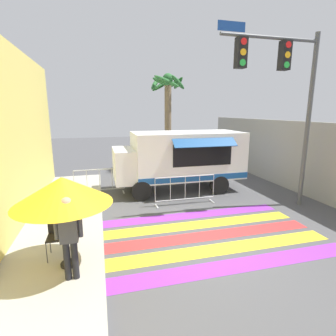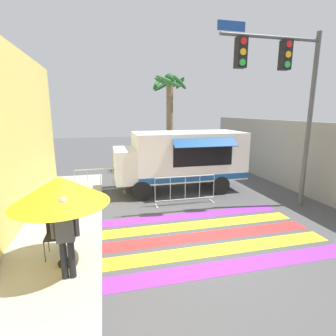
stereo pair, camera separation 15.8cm
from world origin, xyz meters
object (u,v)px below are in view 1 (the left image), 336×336
(traffic_signal_pole, at_px, (284,83))
(folding_chair, at_px, (58,231))
(palm_tree, at_px, (168,105))
(vendor_person, at_px, (69,233))
(barricade_front, at_px, (185,190))
(barricade_side, at_px, (100,182))
(food_truck, at_px, (178,157))
(patio_umbrella, at_px, (63,191))

(traffic_signal_pole, distance_m, folding_chair, 8.10)
(folding_chair, xyz_separation_m, palm_tree, (4.98, 8.88, 3.09))
(vendor_person, bearing_deg, traffic_signal_pole, 5.10)
(folding_chair, height_order, barricade_front, barricade_front)
(traffic_signal_pole, bearing_deg, barricade_side, 152.26)
(traffic_signal_pole, xyz_separation_m, vendor_person, (-6.68, -2.73, -3.23))
(barricade_front, bearing_deg, traffic_signal_pole, -20.91)
(vendor_person, relative_size, palm_tree, 0.31)
(food_truck, bearing_deg, barricade_front, -98.06)
(folding_chair, relative_size, palm_tree, 0.17)
(traffic_signal_pole, height_order, vendor_person, traffic_signal_pole)
(folding_chair, bearing_deg, food_truck, 26.79)
(barricade_side, bearing_deg, folding_chair, -101.25)
(traffic_signal_pole, distance_m, barricade_front, 4.97)
(patio_umbrella, relative_size, palm_tree, 0.36)
(barricade_side, bearing_deg, traffic_signal_pole, -27.74)
(food_truck, height_order, folding_chair, food_truck)
(traffic_signal_pole, xyz_separation_m, folding_chair, (-7.04, -1.69, -3.64))
(palm_tree, bearing_deg, barricade_front, -98.70)
(barricade_front, xyz_separation_m, palm_tree, (0.93, 6.05, 3.25))
(traffic_signal_pole, relative_size, vendor_person, 3.52)
(vendor_person, bearing_deg, folding_chair, 92.05)
(palm_tree, bearing_deg, traffic_signal_pole, -73.97)
(patio_umbrella, height_order, vendor_person, patio_umbrella)
(traffic_signal_pole, bearing_deg, barricade_front, 159.09)
(food_truck, distance_m, patio_umbrella, 6.58)
(patio_umbrella, relative_size, vendor_person, 1.17)
(food_truck, bearing_deg, palm_tree, 81.02)
(vendor_person, height_order, barricade_front, vendor_person)
(patio_umbrella, distance_m, barricade_front, 5.23)
(folding_chair, bearing_deg, palm_tree, 40.36)
(barricade_side, bearing_deg, food_truck, -4.03)
(patio_umbrella, xyz_separation_m, barricade_front, (3.80, 3.36, -1.29))
(patio_umbrella, height_order, folding_chair, patio_umbrella)
(food_truck, bearing_deg, patio_umbrella, -128.14)
(vendor_person, distance_m, barricade_front, 5.38)
(food_truck, relative_size, palm_tree, 1.00)
(traffic_signal_pole, xyz_separation_m, barricade_front, (-2.99, 1.14, -3.80))
(folding_chair, bearing_deg, vendor_person, -91.20)
(vendor_person, bearing_deg, palm_tree, 47.93)
(barricade_front, height_order, palm_tree, palm_tree)
(food_truck, bearing_deg, barricade_side, 175.97)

